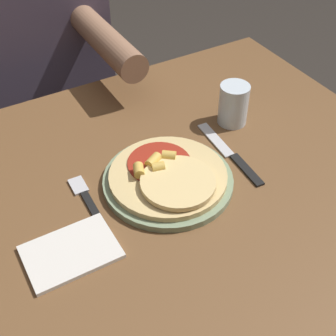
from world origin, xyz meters
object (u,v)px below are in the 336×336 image
pizza (169,176)px  person_diner (40,67)px  plate (168,181)px  knife (230,154)px  dining_table (175,234)px  drinking_glass (233,104)px  fork (89,202)px

pizza → person_diner: bearing=94.1°
plate → pizza: bearing=-98.3°
pizza → knife: pizza is taller
dining_table → drinking_glass: drinking_glass is taller
plate → knife: 0.15m
knife → dining_table: bearing=-163.9°
dining_table → knife: bearing=16.1°
plate → drinking_glass: drinking_glass is taller
dining_table → pizza: bearing=81.7°
fork → knife: (0.31, -0.02, 0.00)m
drinking_glass → dining_table: bearing=-148.8°
fork → knife: 0.31m
knife → person_diner: (-0.20, 0.65, -0.07)m
dining_table → knife: (0.16, 0.05, 0.11)m
pizza → person_diner: 0.67m
fork → person_diner: size_ratio=0.15×
dining_table → drinking_glass: 0.31m
plate → fork: size_ratio=1.43×
fork → plate: bearing=-9.8°
pizza → knife: (0.15, 0.01, -0.02)m
person_diner → dining_table: bearing=-86.5°
person_diner → drinking_glass: bearing=-64.0°
dining_table → knife: 0.20m
plate → knife: plate is taller
fork → person_diner: (0.11, 0.63, -0.07)m
plate → person_diner: size_ratio=0.22×
drinking_glass → person_diner: size_ratio=0.08×
plate → pizza: (-0.00, -0.00, 0.02)m
knife → drinking_glass: size_ratio=2.37×
fork → person_diner: bearing=80.5°
fork → knife: size_ratio=0.79×
fork → drinking_glass: 0.39m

